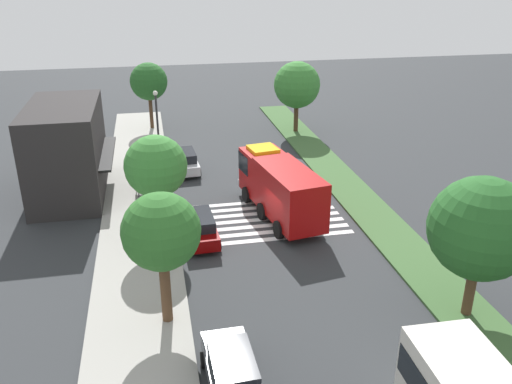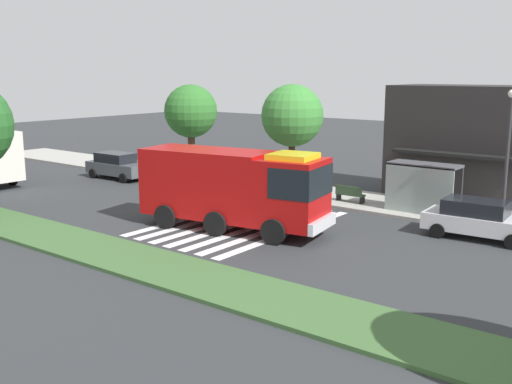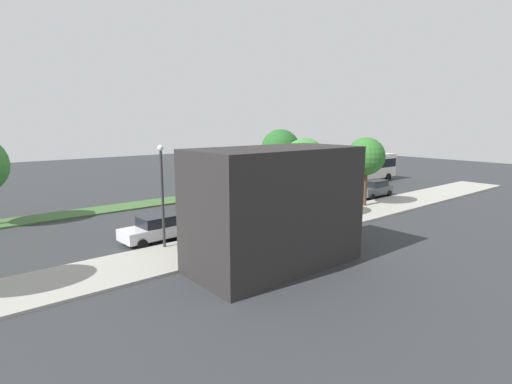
# 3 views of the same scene
# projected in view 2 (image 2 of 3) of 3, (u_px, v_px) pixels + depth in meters

# --- Properties ---
(ground_plane) EXTENTS (120.00, 120.00, 0.00)m
(ground_plane) POSITION_uv_depth(u_px,v_px,m) (212.00, 218.00, 29.50)
(ground_plane) COLOR #2D3033
(sidewalk) EXTENTS (60.00, 4.61, 0.14)m
(sidewalk) POSITION_uv_depth(u_px,v_px,m) (300.00, 192.00, 35.54)
(sidewalk) COLOR #9E9B93
(sidewalk) RESTS_ON ground_plane
(median_strip) EXTENTS (60.00, 3.00, 0.14)m
(median_strip) POSITION_uv_depth(u_px,v_px,m) (95.00, 249.00, 24.06)
(median_strip) COLOR #3D6033
(median_strip) RESTS_ON ground_plane
(crosswalk) EXTENTS (5.85, 9.93, 0.01)m
(crosswalk) POSITION_uv_depth(u_px,v_px,m) (242.00, 223.00, 28.35)
(crosswalk) COLOR silver
(crosswalk) RESTS_ON ground_plane
(fire_truck) EXTENTS (9.13, 3.96, 3.71)m
(fire_truck) POSITION_uv_depth(u_px,v_px,m) (237.00, 186.00, 26.75)
(fire_truck) COLOR #A50C0C
(fire_truck) RESTS_ON ground_plane
(parked_car_west) EXTENTS (4.68, 2.08, 1.74)m
(parked_car_west) POSITION_uv_depth(u_px,v_px,m) (117.00, 166.00, 40.14)
(parked_car_west) COLOR #474C51
(parked_car_west) RESTS_ON ground_plane
(parked_car_mid) EXTENTS (4.84, 2.17, 1.65)m
(parked_car_mid) POSITION_uv_depth(u_px,v_px,m) (265.00, 188.00, 32.64)
(parked_car_mid) COLOR #720505
(parked_car_mid) RESTS_ON ground_plane
(parked_car_east) EXTENTS (4.75, 2.33, 1.68)m
(parked_car_east) POSITION_uv_depth(u_px,v_px,m) (479.00, 219.00, 25.69)
(parked_car_east) COLOR silver
(parked_car_east) RESTS_ON ground_plane
(bus_stop_shelter) EXTENTS (3.50, 1.40, 2.46)m
(bus_stop_shelter) POSITION_uv_depth(u_px,v_px,m) (421.00, 178.00, 29.63)
(bus_stop_shelter) COLOR #4C4C51
(bus_stop_shelter) RESTS_ON sidewalk
(bench_near_shelter) EXTENTS (1.60, 0.50, 0.90)m
(bench_near_shelter) POSITION_uv_depth(u_px,v_px,m) (350.00, 194.00, 32.31)
(bench_near_shelter) COLOR #2D472D
(bench_near_shelter) RESTS_ON sidewalk
(bench_west_of_shelter) EXTENTS (1.60, 0.50, 0.90)m
(bench_west_of_shelter) POSITION_uv_depth(u_px,v_px,m) (299.00, 187.00, 34.29)
(bench_west_of_shelter) COLOR #4C3823
(bench_west_of_shelter) RESTS_ON sidewalk
(street_lamp) EXTENTS (0.36, 0.36, 6.19)m
(street_lamp) POSITION_uv_depth(u_px,v_px,m) (508.00, 148.00, 26.23)
(street_lamp) COLOR #2D2D30
(street_lamp) RESTS_ON sidewalk
(storefront_building) EXTENTS (9.17, 5.38, 6.35)m
(storefront_building) POSITION_uv_depth(u_px,v_px,m) (477.00, 143.00, 33.21)
(storefront_building) COLOR #282626
(storefront_building) RESTS_ON ground_plane
(sidewalk_tree_far_west) EXTENTS (3.39, 3.39, 6.17)m
(sidewalk_tree_far_west) POSITION_uv_depth(u_px,v_px,m) (191.00, 112.00, 38.21)
(sidewalk_tree_far_west) COLOR #513823
(sidewalk_tree_far_west) RESTS_ON sidewalk
(sidewalk_tree_west) EXTENTS (3.51, 3.51, 6.29)m
(sidewalk_tree_west) POSITION_uv_depth(u_px,v_px,m) (292.00, 116.00, 33.46)
(sidewalk_tree_west) COLOR #47301E
(sidewalk_tree_west) RESTS_ON sidewalk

